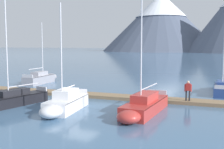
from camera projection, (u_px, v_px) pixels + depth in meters
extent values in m
plane|color=#426689|center=(82.00, 105.00, 23.81)|extent=(700.00, 700.00, 0.00)
cone|color=#4C566B|center=(161.00, 22.00, 219.97)|extent=(88.53, 88.53, 43.71)
cone|color=white|center=(161.00, 5.00, 218.64)|extent=(38.74, 38.74, 18.21)
cube|color=#846B4C|center=(103.00, 96.00, 27.41)|extent=(27.60, 3.85, 0.30)
cylinder|color=#38383D|center=(100.00, 98.00, 26.69)|extent=(26.39, 2.18, 0.24)
cylinder|color=#38383D|center=(106.00, 95.00, 28.14)|extent=(26.39, 2.18, 0.24)
cube|color=#93939E|center=(39.00, 80.00, 37.01)|extent=(2.18, 5.30, 1.06)
ellipsoid|color=#93939E|center=(51.00, 77.00, 39.81)|extent=(1.61, 2.33, 1.00)
cube|color=#424247|center=(39.00, 76.00, 36.96)|extent=(2.21, 5.20, 0.06)
cylinder|color=silver|center=(42.00, 49.00, 37.50)|extent=(0.10, 0.10, 6.78)
cylinder|color=silver|center=(36.00, 69.00, 36.27)|extent=(0.43, 3.13, 0.08)
cube|color=#A0A0AB|center=(39.00, 73.00, 37.06)|extent=(1.38, 2.43, 0.49)
cube|color=silver|center=(27.00, 76.00, 34.58)|extent=(1.45, 0.26, 0.36)
cube|color=black|center=(15.00, 100.00, 23.73)|extent=(2.36, 5.98, 0.87)
cube|color=black|center=(15.00, 96.00, 23.69)|extent=(2.38, 5.87, 0.06)
cylinder|color=silver|center=(7.00, 47.00, 22.75)|extent=(0.10, 0.10, 7.83)
cylinder|color=silver|center=(24.00, 85.00, 24.39)|extent=(0.61, 3.15, 0.08)
cube|color=black|center=(14.00, 92.00, 23.54)|extent=(1.41, 2.75, 0.51)
cube|color=silver|center=(42.00, 89.00, 25.99)|extent=(1.26, 0.31, 0.36)
cube|color=silver|center=(67.00, 104.00, 22.06)|extent=(2.60, 4.98, 0.94)
ellipsoid|color=silver|center=(51.00, 112.00, 19.51)|extent=(1.81, 1.91, 0.90)
cube|color=slate|center=(67.00, 98.00, 22.02)|extent=(2.63, 4.89, 0.06)
cylinder|color=silver|center=(61.00, 52.00, 20.86)|extent=(0.10, 0.10, 7.02)
cylinder|color=silver|center=(69.00, 87.00, 22.31)|extent=(0.50, 2.42, 0.08)
cube|color=white|center=(66.00, 94.00, 21.87)|extent=(1.62, 2.32, 0.68)
cube|color=silver|center=(78.00, 91.00, 24.20)|extent=(1.63, 0.38, 0.36)
cube|color=#B2332D|center=(145.00, 107.00, 21.23)|extent=(1.82, 6.16, 0.91)
ellipsoid|color=#B2332D|center=(129.00, 117.00, 18.19)|extent=(1.54, 1.59, 0.86)
cube|color=#501614|center=(145.00, 101.00, 21.18)|extent=(1.86, 6.03, 0.06)
cylinder|color=silver|center=(141.00, 44.00, 19.79)|extent=(0.10, 0.10, 8.33)
cylinder|color=silver|center=(149.00, 87.00, 21.91)|extent=(0.08, 3.96, 0.08)
cube|color=#C03A35|center=(145.00, 97.00, 21.01)|extent=(1.27, 2.77, 0.58)
cube|color=silver|center=(157.00, 92.00, 23.87)|extent=(1.63, 0.10, 0.36)
cube|color=navy|center=(222.00, 89.00, 29.44)|extent=(1.92, 5.96, 0.88)
ellipsoid|color=navy|center=(223.00, 85.00, 32.42)|extent=(1.42, 1.67, 0.84)
cube|color=#121D39|center=(223.00, 86.00, 29.40)|extent=(1.96, 5.85, 0.06)
cylinder|color=silver|center=(224.00, 57.00, 29.65)|extent=(0.10, 0.10, 5.78)
cylinder|color=silver|center=(223.00, 79.00, 28.18)|extent=(0.31, 3.64, 0.08)
cube|color=#2F4A8A|center=(223.00, 83.00, 29.51)|extent=(1.26, 2.71, 0.40)
cube|color=silver|center=(222.00, 87.00, 26.72)|extent=(1.41, 0.19, 0.36)
cylinder|color=#232328|center=(186.00, 96.00, 24.25)|extent=(0.14, 0.14, 0.86)
cylinder|color=#232328|center=(189.00, 96.00, 24.16)|extent=(0.14, 0.14, 0.86)
cube|color=#B22823|center=(188.00, 87.00, 24.13)|extent=(0.39, 0.25, 0.60)
sphere|color=beige|center=(188.00, 82.00, 24.09)|extent=(0.22, 0.22, 0.22)
cylinder|color=#B22823|center=(185.00, 88.00, 24.23)|extent=(0.09, 0.09, 0.62)
cylinder|color=#B22823|center=(191.00, 88.00, 24.05)|extent=(0.09, 0.09, 0.62)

